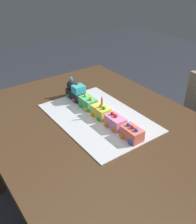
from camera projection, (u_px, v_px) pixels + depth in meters
name	position (u px, v px, depth m)	size (l,w,h in m)	color
ground_plane	(100.00, 222.00, 1.63)	(8.00, 8.00, 0.00)	#2D3038
dining_table	(100.00, 144.00, 1.31)	(1.40, 1.00, 0.74)	#4C331E
cake_board	(98.00, 117.00, 1.32)	(0.60, 0.40, 0.00)	silver
cake_locomotive	(76.00, 91.00, 1.48)	(0.14, 0.08, 0.12)	#232328
cake_car_caboose_mint_green	(88.00, 103.00, 1.40)	(0.10, 0.08, 0.07)	#59CC7A
cake_car_tanker_lemon	(101.00, 112.00, 1.31)	(0.10, 0.08, 0.07)	#F4E04C
cake_car_hopper_bubblegum	(115.00, 122.00, 1.23)	(0.10, 0.08, 0.07)	pink
cake_car_flatbed_coral	(132.00, 133.00, 1.15)	(0.10, 0.08, 0.07)	#F27260
birthday_candle	(102.00, 101.00, 1.27)	(0.01, 0.01, 0.05)	#F24C59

